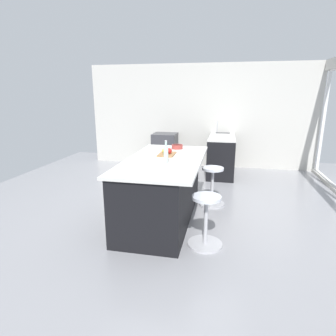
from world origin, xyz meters
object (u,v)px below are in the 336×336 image
at_px(kitchen_island, 162,188).
at_px(stool_middle, 206,222).
at_px(oven_range, 165,150).
at_px(apple_yellow, 164,151).
at_px(cutting_board, 167,154).
at_px(apple_red, 169,151).
at_px(fruit_bowl, 177,146).
at_px(stool_by_window, 212,187).
at_px(water_bottle, 166,154).
at_px(apple_green, 166,153).

height_order(kitchen_island, stool_middle, kitchen_island).
relative_size(oven_range, kitchen_island, 0.40).
relative_size(kitchen_island, apple_yellow, 28.95).
distance_m(cutting_board, apple_red, 0.07).
distance_m(cutting_board, fruit_bowl, 0.54).
height_order(apple_red, apple_yellow, apple_red).
height_order(stool_by_window, apple_red, apple_red).
bearing_deg(oven_range, apple_yellow, 12.32).
xyz_separation_m(kitchen_island, water_bottle, (0.26, 0.12, 0.59)).
bearing_deg(water_bottle, apple_red, -173.15).
xyz_separation_m(apple_red, water_bottle, (0.51, 0.06, 0.06)).
bearing_deg(stool_middle, kitchen_island, -133.81).
distance_m(kitchen_island, apple_green, 0.55).
bearing_deg(water_bottle, apple_yellow, -165.33).
xyz_separation_m(oven_range, apple_green, (2.96, 0.67, 0.56)).
relative_size(oven_range, apple_red, 9.82).
bearing_deg(kitchen_island, apple_red, 166.12).
height_order(apple_green, water_bottle, water_bottle).
xyz_separation_m(stool_by_window, cutting_board, (0.44, -0.70, 0.64)).
bearing_deg(water_bottle, fruit_bowl, -178.39).
height_order(cutting_board, fruit_bowl, fruit_bowl).
height_order(stool_by_window, apple_green, apple_green).
xyz_separation_m(kitchen_island, apple_green, (-0.15, 0.03, 0.53)).
relative_size(apple_yellow, fruit_bowl, 0.40).
bearing_deg(stool_middle, oven_range, -160.32).
height_order(cutting_board, apple_green, apple_green).
distance_m(kitchen_island, stool_by_window, 1.02).
xyz_separation_m(apple_red, apple_yellow, (-0.04, -0.08, -0.01)).
bearing_deg(apple_red, kitchen_island, -13.88).
bearing_deg(apple_yellow, water_bottle, 14.67).
bearing_deg(cutting_board, apple_yellow, -129.19).
relative_size(kitchen_island, apple_green, 28.39).
bearing_deg(cutting_board, apple_green, 4.04).
bearing_deg(apple_yellow, stool_middle, 37.07).
xyz_separation_m(kitchen_island, apple_yellow, (-0.29, -0.02, 0.52)).
height_order(stool_middle, cutting_board, cutting_board).
height_order(stool_middle, water_bottle, water_bottle).
height_order(kitchen_island, apple_green, apple_green).
relative_size(water_bottle, fruit_bowl, 1.64).
distance_m(apple_yellow, apple_green, 0.15).
height_order(oven_range, stool_by_window, oven_range).
distance_m(oven_range, cutting_board, 2.97).
distance_m(stool_middle, cutting_board, 1.34).
distance_m(oven_range, apple_yellow, 2.94).
height_order(oven_range, apple_yellow, apple_yellow).
relative_size(apple_red, apple_yellow, 1.18).
bearing_deg(kitchen_island, stool_middle, 46.19).
bearing_deg(cutting_board, stool_by_window, 122.15).
xyz_separation_m(stool_middle, cutting_board, (-0.95, -0.70, 0.64)).
relative_size(apple_yellow, apple_green, 0.98).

